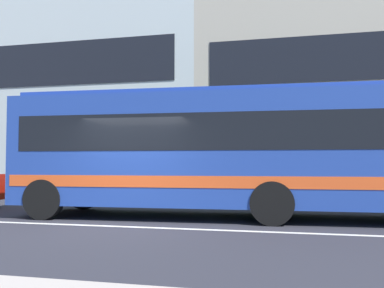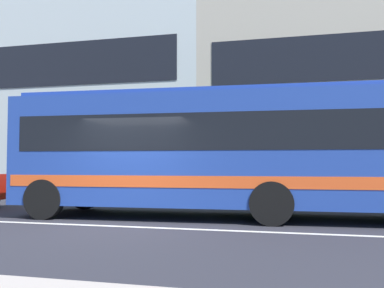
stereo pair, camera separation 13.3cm
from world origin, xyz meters
name	(u,v)px [view 1 (the left image)]	position (x,y,z in m)	size (l,w,h in m)	color
ground_plane	(120,227)	(0.00, 0.00, 0.00)	(160.00, 160.00, 0.00)	#2C2C34
lane_centre_line	(120,226)	(0.00, 0.00, 0.00)	(60.00, 0.16, 0.01)	silver
hedge_row_far	(211,194)	(1.09, 5.35, 0.36)	(12.91, 1.10, 0.72)	#2B5D21
apartment_block_left	(30,98)	(-12.55, 14.99, 5.61)	(23.78, 9.26, 11.21)	silver
transit_bus	(242,148)	(2.50, 2.05, 1.78)	(11.87, 3.13, 3.23)	#22429B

